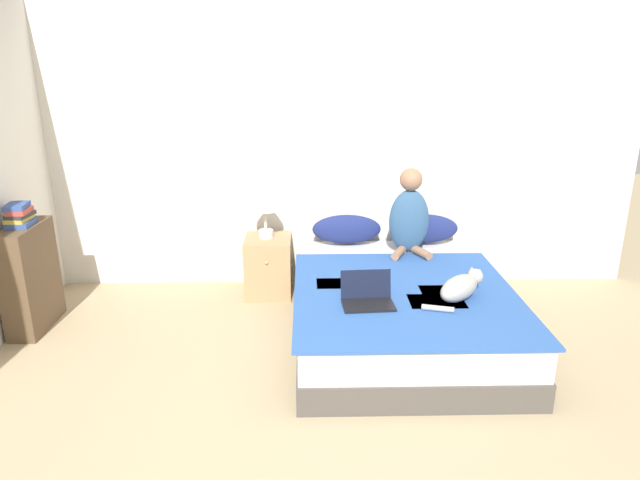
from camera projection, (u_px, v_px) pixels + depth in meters
wall_back at (318, 148)px, 5.10m from camera, size 5.81×0.05×2.55m
bed at (400, 309)px, 4.37m from camera, size 1.60×2.12×0.44m
pillow_near at (347, 229)px, 5.14m from camera, size 0.62×0.20×0.27m
pillow_far at (424, 229)px, 5.16m from camera, size 0.62×0.20×0.27m
person_sitting at (409, 216)px, 4.86m from camera, size 0.35×0.34×0.73m
cat_tabby at (461, 287)px, 3.98m from camera, size 0.50×0.44×0.18m
laptop_open at (367, 298)px, 3.91m from camera, size 0.37×0.27×0.22m
nightstand at (269, 266)px, 5.13m from camera, size 0.41×0.47×0.53m
table_lamp at (265, 201)px, 4.96m from camera, size 0.25×0.25×0.47m
bookshelf at (30, 278)px, 4.43m from camera, size 0.22×0.59×0.84m
book_stack_top at (19, 216)px, 4.28m from camera, size 0.18×0.23×0.17m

